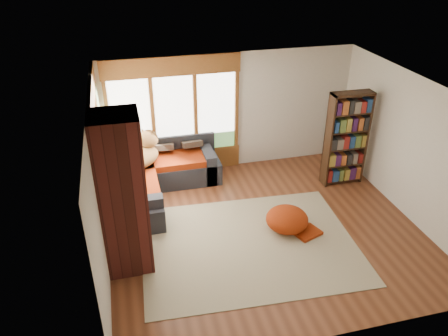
{
  "coord_description": "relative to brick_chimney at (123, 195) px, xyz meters",
  "views": [
    {
      "loc": [
        -2.27,
        -6.06,
        4.82
      ],
      "look_at": [
        -0.57,
        0.72,
        0.95
      ],
      "focal_mm": 35.0,
      "sensor_mm": 36.0,
      "label": 1
    }
  ],
  "objects": [
    {
      "name": "throw_pillows",
      "position": [
        0.48,
        2.2,
        -0.54
      ],
      "size": [
        1.98,
        1.68,
        0.45
      ],
      "color": "#32271F",
      "rests_on": "sectional_sofa"
    },
    {
      "name": "wall_front",
      "position": [
        2.4,
        -2.15,
        0.0
      ],
      "size": [
        5.5,
        0.04,
        2.6
      ],
      "primitive_type": "cube",
      "color": "silver",
      "rests_on": "ground"
    },
    {
      "name": "wall_back",
      "position": [
        2.4,
        2.85,
        0.0
      ],
      "size": [
        5.5,
        0.04,
        2.6
      ],
      "primitive_type": "cube",
      "color": "silver",
      "rests_on": "ground"
    },
    {
      "name": "roller_blind",
      "position": [
        -0.29,
        2.38,
        0.45
      ],
      "size": [
        0.03,
        0.72,
        0.9
      ],
      "primitive_type": "cube",
      "color": "gray",
      "rests_on": "wall_left"
    },
    {
      "name": "dog_tan",
      "position": [
        0.43,
        2.27,
        -0.49
      ],
      "size": [
        1.07,
        1.12,
        0.55
      ],
      "rotation": [
        0.0,
        0.0,
        0.89
      ],
      "color": "brown",
      "rests_on": "sectional_sofa"
    },
    {
      "name": "area_rug",
      "position": [
        2.0,
        -0.03,
        -1.29
      ],
      "size": [
        3.8,
        2.99,
        0.01
      ],
      "primitive_type": "cube",
      "rotation": [
        0.0,
        0.0,
        -0.06
      ],
      "color": "beige",
      "rests_on": "ground"
    },
    {
      "name": "windows_left",
      "position": [
        -0.32,
        1.55,
        0.05
      ],
      "size": [
        0.1,
        2.62,
        1.9
      ],
      "color": "brown",
      "rests_on": "wall_left"
    },
    {
      "name": "pouf",
      "position": [
        2.79,
        0.24,
        -1.08
      ],
      "size": [
        0.98,
        0.98,
        0.41
      ],
      "primitive_type": "ellipsoid",
      "rotation": [
        0.0,
        0.0,
        0.34
      ],
      "color": "#942D0D",
      "rests_on": "area_rug"
    },
    {
      "name": "wall_left",
      "position": [
        -0.35,
        0.35,
        0.0
      ],
      "size": [
        0.04,
        5.0,
        2.6
      ],
      "primitive_type": "cube",
      "color": "silver",
      "rests_on": "ground"
    },
    {
      "name": "ceiling",
      "position": [
        2.4,
        0.35,
        1.3
      ],
      "size": [
        5.5,
        5.5,
        0.0
      ],
      "primitive_type": "plane",
      "color": "white"
    },
    {
      "name": "windows_back",
      "position": [
        1.2,
        2.82,
        0.05
      ],
      "size": [
        2.82,
        0.1,
        1.9
      ],
      "color": "brown",
      "rests_on": "wall_back"
    },
    {
      "name": "wall_right",
      "position": [
        5.15,
        0.35,
        0.0
      ],
      "size": [
        0.04,
        5.0,
        2.6
      ],
      "primitive_type": "cube",
      "color": "silver",
      "rests_on": "ground"
    },
    {
      "name": "floor",
      "position": [
        2.4,
        0.35,
        -1.3
      ],
      "size": [
        5.5,
        5.5,
        0.0
      ],
      "primitive_type": "plane",
      "color": "#572B18",
      "rests_on": "ground"
    },
    {
      "name": "dog_brindle",
      "position": [
        0.01,
        1.35,
        -0.57
      ],
      "size": [
        0.65,
        0.8,
        0.39
      ],
      "rotation": [
        0.0,
        0.0,
        1.94
      ],
      "color": "#322013",
      "rests_on": "sectional_sofa"
    },
    {
      "name": "bookshelf",
      "position": [
        4.54,
        1.55,
        -0.3
      ],
      "size": [
        0.86,
        0.29,
        2.0
      ],
      "color": "#351F11",
      "rests_on": "ground"
    },
    {
      "name": "sectional_sofa",
      "position": [
        0.45,
        2.05,
        -1.0
      ],
      "size": [
        2.2,
        2.2,
        0.8
      ],
      "rotation": [
        0.0,
        0.0,
        0.05
      ],
      "color": "black",
      "rests_on": "ground"
    },
    {
      "name": "brick_chimney",
      "position": [
        0.0,
        0.0,
        0.0
      ],
      "size": [
        0.7,
        0.7,
        2.6
      ],
      "primitive_type": "cube",
      "color": "#471914",
      "rests_on": "ground"
    }
  ]
}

